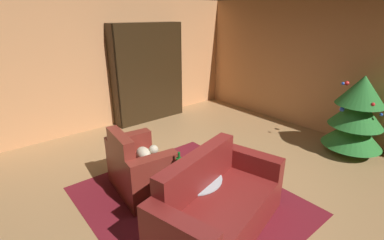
{
  "coord_description": "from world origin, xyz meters",
  "views": [
    {
      "loc": [
        2.37,
        -2.34,
        2.32
      ],
      "look_at": [
        -0.31,
        -0.11,
        0.98
      ],
      "focal_mm": 26.17,
      "sensor_mm": 36.0,
      "label": 1
    }
  ],
  "objects_px": {
    "couch_red": "(217,206)",
    "bottle_on_table": "(179,166)",
    "armchair_red": "(139,169)",
    "bookshelf_unit": "(152,74)",
    "coffee_table": "(194,181)",
    "decorated_tree": "(357,115)",
    "book_stack_on_table": "(196,175)"
  },
  "relations": [
    {
      "from": "book_stack_on_table",
      "to": "decorated_tree",
      "type": "height_order",
      "value": "decorated_tree"
    },
    {
      "from": "couch_red",
      "to": "coffee_table",
      "type": "height_order",
      "value": "couch_red"
    },
    {
      "from": "armchair_red",
      "to": "coffee_table",
      "type": "distance_m",
      "value": 0.85
    },
    {
      "from": "couch_red",
      "to": "bottle_on_table",
      "type": "xyz_separation_m",
      "value": [
        -0.61,
        -0.06,
        0.27
      ]
    },
    {
      "from": "bookshelf_unit",
      "to": "book_stack_on_table",
      "type": "height_order",
      "value": "bookshelf_unit"
    },
    {
      "from": "armchair_red",
      "to": "book_stack_on_table",
      "type": "bearing_deg",
      "value": 19.86
    },
    {
      "from": "bookshelf_unit",
      "to": "couch_red",
      "type": "bearing_deg",
      "value": -21.89
    },
    {
      "from": "armchair_red",
      "to": "book_stack_on_table",
      "type": "xyz_separation_m",
      "value": [
        0.84,
        0.3,
        0.18
      ]
    },
    {
      "from": "bottle_on_table",
      "to": "decorated_tree",
      "type": "relative_size",
      "value": 0.22
    },
    {
      "from": "couch_red",
      "to": "bottle_on_table",
      "type": "bearing_deg",
      "value": -174.09
    },
    {
      "from": "couch_red",
      "to": "coffee_table",
      "type": "relative_size",
      "value": 2.63
    },
    {
      "from": "bookshelf_unit",
      "to": "bottle_on_table",
      "type": "distance_m",
      "value": 3.35
    },
    {
      "from": "armchair_red",
      "to": "coffee_table",
      "type": "relative_size",
      "value": 1.53
    },
    {
      "from": "couch_red",
      "to": "bottle_on_table",
      "type": "height_order",
      "value": "couch_red"
    },
    {
      "from": "book_stack_on_table",
      "to": "armchair_red",
      "type": "bearing_deg",
      "value": -160.14
    },
    {
      "from": "armchair_red",
      "to": "bottle_on_table",
      "type": "height_order",
      "value": "armchair_red"
    },
    {
      "from": "coffee_table",
      "to": "couch_red",
      "type": "bearing_deg",
      "value": -3.32
    },
    {
      "from": "armchair_red",
      "to": "bottle_on_table",
      "type": "xyz_separation_m",
      "value": [
        0.62,
        0.22,
        0.25
      ]
    },
    {
      "from": "couch_red",
      "to": "bookshelf_unit",
      "type": "bearing_deg",
      "value": 158.11
    },
    {
      "from": "armchair_red",
      "to": "couch_red",
      "type": "xyz_separation_m",
      "value": [
        1.23,
        0.28,
        -0.02
      ]
    },
    {
      "from": "bookshelf_unit",
      "to": "coffee_table",
      "type": "distance_m",
      "value": 3.49
    },
    {
      "from": "bookshelf_unit",
      "to": "book_stack_on_table",
      "type": "bearing_deg",
      "value": -23.92
    },
    {
      "from": "couch_red",
      "to": "coffee_table",
      "type": "bearing_deg",
      "value": 176.68
    },
    {
      "from": "armchair_red",
      "to": "book_stack_on_table",
      "type": "relative_size",
      "value": 4.72
    },
    {
      "from": "bookshelf_unit",
      "to": "coffee_table",
      "type": "bearing_deg",
      "value": -24.23
    },
    {
      "from": "couch_red",
      "to": "book_stack_on_table",
      "type": "height_order",
      "value": "couch_red"
    },
    {
      "from": "armchair_red",
      "to": "decorated_tree",
      "type": "height_order",
      "value": "decorated_tree"
    },
    {
      "from": "coffee_table",
      "to": "bottle_on_table",
      "type": "bearing_deg",
      "value": -152.27
    },
    {
      "from": "bookshelf_unit",
      "to": "bottle_on_table",
      "type": "height_order",
      "value": "bookshelf_unit"
    },
    {
      "from": "armchair_red",
      "to": "couch_red",
      "type": "distance_m",
      "value": 1.26
    },
    {
      "from": "book_stack_on_table",
      "to": "coffee_table",
      "type": "bearing_deg",
      "value": 178.5
    },
    {
      "from": "coffee_table",
      "to": "decorated_tree",
      "type": "distance_m",
      "value": 3.15
    }
  ]
}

